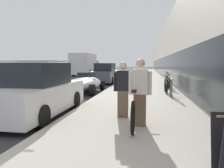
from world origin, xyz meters
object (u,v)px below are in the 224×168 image
object	(u,v)px
cruiser_bike_farthest	(166,80)
person_rider	(140,93)
parked_sedan_far	(105,74)
cruiser_bike_nearest	(166,86)
person_bystander	(123,90)
parked_sedan_curbside	(37,92)
vintage_roadster_curbside	(84,84)
moving_truck	(85,65)
cruiser_bike_middle	(168,82)
bike_rack_hoop	(171,86)
tandem_bicycle	(136,107)

from	to	relation	value
cruiser_bike_farthest	person_rider	bearing A→B (deg)	-98.29
person_rider	parked_sedan_far	size ratio (longest dim) A/B	0.35
cruiser_bike_nearest	person_rider	bearing A→B (deg)	-100.33
person_bystander	parked_sedan_far	xyz separation A→B (m)	(-2.88, 12.25, -0.15)
parked_sedan_curbside	vintage_roadster_curbside	world-z (taller)	parked_sedan_curbside
moving_truck	cruiser_bike_middle	bearing A→B (deg)	-58.24
person_rider	cruiser_bike_nearest	bearing A→B (deg)	79.67
bike_rack_hoop	vintage_roadster_curbside	bearing A→B (deg)	157.86
parked_sedan_curbside	moving_truck	world-z (taller)	moving_truck
person_bystander	bike_rack_hoop	size ratio (longest dim) A/B	1.85
cruiser_bike_middle	cruiser_bike_farthest	world-z (taller)	cruiser_bike_farthest
bike_rack_hoop	cruiser_bike_middle	world-z (taller)	cruiser_bike_middle
person_rider	parked_sedan_far	distance (m)	13.48
person_rider	vintage_roadster_curbside	size ratio (longest dim) A/B	0.38
parked_sedan_curbside	parked_sedan_far	bearing A→B (deg)	90.61
parked_sedan_curbside	vintage_roadster_curbside	bearing A→B (deg)	90.81
cruiser_bike_nearest	vintage_roadster_curbside	bearing A→B (deg)	174.98
bike_rack_hoop	vintage_roadster_curbside	size ratio (longest dim) A/B	0.20
tandem_bicycle	person_rider	world-z (taller)	person_rider
tandem_bicycle	cruiser_bike_nearest	distance (m)	5.95
bike_rack_hoop	cruiser_bike_middle	distance (m)	3.55
parked_sedan_curbside	vintage_roadster_curbside	xyz separation A→B (m)	(-0.08, 5.53, -0.26)
parked_sedan_curbside	person_bystander	bearing A→B (deg)	-5.69
parked_sedan_far	parked_sedan_curbside	bearing A→B (deg)	-89.39
moving_truck	cruiser_bike_nearest	bearing A→B (deg)	-62.02
person_rider	parked_sedan_curbside	xyz separation A→B (m)	(-3.26, 1.07, -0.19)
cruiser_bike_middle	moving_truck	bearing A→B (deg)	121.76
tandem_bicycle	person_bystander	world-z (taller)	person_bystander
tandem_bicycle	parked_sedan_curbside	size ratio (longest dim) A/B	0.68
tandem_bicycle	parked_sedan_curbside	bearing A→B (deg)	167.66
person_bystander	cruiser_bike_middle	world-z (taller)	person_bystander
cruiser_bike_nearest	parked_sedan_curbside	size ratio (longest dim) A/B	0.39
cruiser_bike_nearest	vintage_roadster_curbside	size ratio (longest dim) A/B	0.39
tandem_bicycle	person_bystander	size ratio (longest dim) A/B	1.87
bike_rack_hoop	vintage_roadster_curbside	xyz separation A→B (m)	(-4.56, 1.86, -0.14)
cruiser_bike_nearest	parked_sedan_curbside	bearing A→B (deg)	-130.50
cruiser_bike_nearest	cruiser_bike_farthest	distance (m)	4.13
person_bystander	cruiser_bike_nearest	distance (m)	5.66
person_rider	cruiser_bike_farthest	xyz separation A→B (m)	(1.50, 10.31, -0.42)
tandem_bicycle	person_rider	xyz separation A→B (m)	(0.12, -0.38, 0.43)
parked_sedan_curbside	parked_sedan_far	xyz separation A→B (m)	(-0.13, 11.98, 0.01)
person_rider	moving_truck	size ratio (longest dim) A/B	0.23
person_bystander	vintage_roadster_curbside	distance (m)	6.47
parked_sedan_far	tandem_bicycle	bearing A→B (deg)	-75.56
person_bystander	parked_sedan_curbside	xyz separation A→B (m)	(-2.76, 0.27, -0.15)
tandem_bicycle	parked_sedan_far	size ratio (longest dim) A/B	0.63
person_rider	cruiser_bike_farthest	distance (m)	10.43
cruiser_bike_middle	parked_sedan_curbside	distance (m)	8.60
vintage_roadster_curbside	moving_truck	world-z (taller)	moving_truck
person_bystander	cruiser_bike_farthest	world-z (taller)	person_bystander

